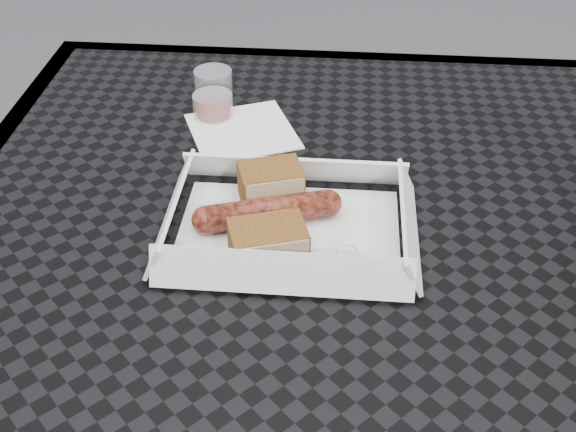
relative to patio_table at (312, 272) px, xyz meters
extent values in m
cube|color=black|center=(0.00, 0.00, 0.07)|extent=(0.80, 0.80, 0.01)
cube|color=black|center=(0.00, 0.39, 0.06)|extent=(0.80, 0.03, 0.03)
cylinder|color=black|center=(-0.35, 0.35, -0.30)|extent=(0.03, 0.03, 0.73)
cylinder|color=black|center=(0.35, 0.35, -0.30)|extent=(0.03, 0.03, 0.73)
cube|color=white|center=(-0.02, -0.03, 0.08)|extent=(0.22, 0.15, 0.00)
cylinder|color=maroon|center=(-0.05, -0.02, 0.09)|extent=(0.13, 0.07, 0.03)
sphere|color=maroon|center=(0.01, 0.00, 0.09)|extent=(0.03, 0.03, 0.03)
sphere|color=maroon|center=(-0.11, -0.04, 0.09)|extent=(0.03, 0.03, 0.03)
cube|color=brown|center=(-0.05, 0.02, 0.10)|extent=(0.07, 0.06, 0.04)
cube|color=brown|center=(-0.04, -0.07, 0.10)|extent=(0.08, 0.07, 0.04)
cylinder|color=#FE3F0B|center=(0.02, -0.08, 0.08)|extent=(0.02, 0.02, 0.00)
torus|color=white|center=(0.03, -0.08, 0.08)|extent=(0.02, 0.02, 0.00)
cube|color=#B2D17F|center=(0.03, -0.07, 0.08)|extent=(0.02, 0.02, 0.00)
cube|color=white|center=(-0.10, 0.16, 0.08)|extent=(0.16, 0.16, 0.00)
cylinder|color=maroon|center=(-0.14, 0.20, 0.09)|extent=(0.05, 0.05, 0.03)
cylinder|color=silver|center=(-0.15, 0.26, 0.09)|extent=(0.05, 0.05, 0.03)
camera|label=1|loc=(0.02, -0.59, 0.54)|focal=45.00mm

